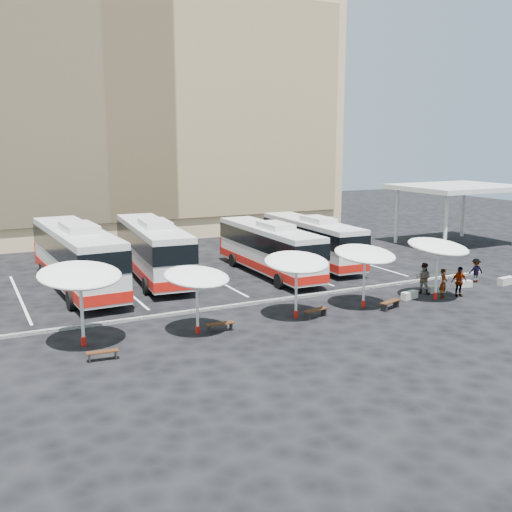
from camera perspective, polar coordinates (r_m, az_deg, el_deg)
name	(u,v)px	position (r m, az deg, el deg)	size (l,w,h in m)	color
ground	(264,306)	(33.41, 0.78, -4.74)	(120.00, 120.00, 0.00)	black
sandstone_building	(115,103)	(62.27, -13.26, 14.04)	(42.00, 18.25, 29.60)	tan
service_canopy	(457,189)	(54.86, 18.61, 6.08)	(10.00, 8.00, 5.20)	silver
curb_divider	(260,302)	(33.81, 0.39, -4.41)	(34.00, 0.25, 0.15)	black
bay_lines	(209,276)	(40.45, -4.45, -1.96)	(24.15, 12.00, 0.01)	white
bus_0	(77,255)	(38.03, -16.72, 0.08)	(3.53, 13.42, 4.22)	silver
bus_1	(153,248)	(40.12, -9.82, 0.78)	(3.77, 12.80, 4.00)	silver
bus_2	(269,247)	(40.64, 1.23, 0.84)	(2.89, 11.64, 3.68)	silver
bus_3	(311,240)	(44.10, 5.30, 1.57)	(2.99, 11.52, 3.63)	silver
sunshade_0	(80,276)	(27.32, -16.43, -1.80)	(4.24, 4.28, 3.81)	silver
sunshade_1	(197,277)	(28.16, -5.67, -2.01)	(4.06, 4.08, 3.25)	silver
sunshade_2	(297,262)	(30.52, 3.88, -0.61)	(3.77, 3.80, 3.46)	silver
sunshade_3	(365,254)	(32.94, 10.34, 0.15)	(3.73, 3.77, 3.49)	silver
sunshade_4	(438,247)	(35.58, 16.96, 0.82)	(4.48, 4.51, 3.61)	silver
wood_bench_0	(102,353)	(26.11, -14.41, -8.96)	(1.37, 0.48, 0.41)	#32190B
wood_bench_1	(220,325)	(28.98, -3.43, -6.58)	(1.42, 0.48, 0.43)	#32190B
wood_bench_2	(316,311)	(31.25, 5.71, -5.26)	(1.53, 0.70, 0.45)	#32190B
wood_bench_3	(390,303)	(33.44, 12.68, -4.38)	(1.53, 0.84, 0.45)	#32190B
conc_bench_0	(409,295)	(35.85, 14.41, -3.63)	(1.16, 0.39, 0.43)	#989892
conc_bench_1	(436,289)	(37.72, 16.80, -3.05)	(1.12, 0.37, 0.42)	#989892
conc_bench_2	(463,284)	(39.63, 19.15, -2.53)	(1.08, 0.36, 0.40)	#989892
conc_bench_3	(506,281)	(41.29, 22.73, -2.20)	(1.26, 0.42, 0.47)	#989892
passenger_0	(443,283)	(36.49, 17.43, -2.50)	(0.63, 0.41, 1.72)	black
passenger_1	(424,278)	(37.16, 15.70, -2.04)	(0.91, 0.71, 1.88)	black
passenger_2	(459,282)	(37.03, 18.78, -2.33)	(1.05, 0.44, 1.79)	black
passenger_3	(476,270)	(41.09, 20.20, -1.30)	(1.01, 0.58, 1.56)	black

